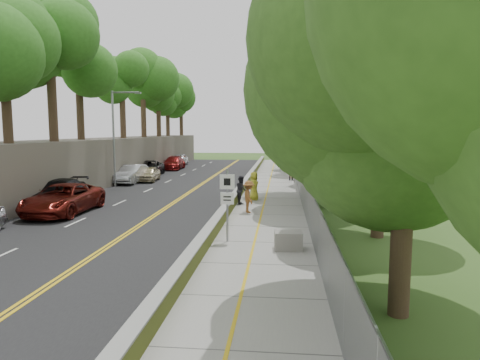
# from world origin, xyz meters

# --- Properties ---
(ground) EXTENTS (140.00, 140.00, 0.00)m
(ground) POSITION_xyz_m (0.00, 0.00, 0.00)
(ground) COLOR #33511E
(ground) RESTS_ON ground
(road) EXTENTS (11.20, 66.00, 0.04)m
(road) POSITION_xyz_m (-5.40, 15.00, 0.02)
(road) COLOR black
(road) RESTS_ON ground
(sidewalk) EXTENTS (4.20, 66.00, 0.05)m
(sidewalk) POSITION_xyz_m (2.55, 15.00, 0.03)
(sidewalk) COLOR gray
(sidewalk) RESTS_ON ground
(jersey_barrier) EXTENTS (0.42, 66.00, 0.60)m
(jersey_barrier) POSITION_xyz_m (0.25, 15.00, 0.30)
(jersey_barrier) COLOR #B0CB20
(jersey_barrier) RESTS_ON ground
(rock_embankment) EXTENTS (5.00, 66.00, 4.00)m
(rock_embankment) POSITION_xyz_m (-13.50, 15.00, 2.00)
(rock_embankment) COLOR #595147
(rock_embankment) RESTS_ON ground
(chainlink_fence) EXTENTS (0.04, 66.00, 2.00)m
(chainlink_fence) POSITION_xyz_m (4.65, 15.00, 1.00)
(chainlink_fence) COLOR slate
(chainlink_fence) RESTS_ON ground
(trees_embankment) EXTENTS (6.40, 66.00, 13.00)m
(trees_embankment) POSITION_xyz_m (-13.00, 15.00, 10.50)
(trees_embankment) COLOR #347620
(trees_embankment) RESTS_ON rock_embankment
(trees_fenceside) EXTENTS (7.00, 66.00, 14.00)m
(trees_fenceside) POSITION_xyz_m (7.00, 15.00, 7.00)
(trees_fenceside) COLOR #47782A
(trees_fenceside) RESTS_ON ground
(streetlight) EXTENTS (2.52, 0.22, 8.00)m
(streetlight) POSITION_xyz_m (-10.46, 14.00, 4.64)
(streetlight) COLOR gray
(streetlight) RESTS_ON ground
(signpost) EXTENTS (0.62, 0.09, 3.10)m
(signpost) POSITION_xyz_m (1.05, -3.02, 1.96)
(signpost) COLOR gray
(signpost) RESTS_ON sidewalk
(construction_barrel) EXTENTS (0.54, 0.54, 0.89)m
(construction_barrel) POSITION_xyz_m (4.30, 21.78, 0.49)
(construction_barrel) COLOR orange
(construction_barrel) RESTS_ON sidewalk
(concrete_block) EXTENTS (1.12, 0.87, 0.72)m
(concrete_block) POSITION_xyz_m (3.60, -4.00, 0.41)
(concrete_block) COLOR slate
(concrete_block) RESTS_ON sidewalk
(car_2) EXTENTS (2.77, 6.00, 1.67)m
(car_2) POSITION_xyz_m (-9.02, 2.24, 0.87)
(car_2) COLOR maroon
(car_2) RESTS_ON road
(car_3) EXTENTS (2.83, 5.83, 1.63)m
(car_3) POSITION_xyz_m (-10.60, 4.56, 0.86)
(car_3) COLOR black
(car_3) RESTS_ON road
(car_4) EXTENTS (1.96, 4.15, 1.37)m
(car_4) POSITION_xyz_m (-9.00, 17.87, 0.73)
(car_4) COLOR #C1B38D
(car_4) RESTS_ON road
(car_5) EXTENTS (1.98, 5.01, 1.62)m
(car_5) POSITION_xyz_m (-10.07, 16.44, 0.85)
(car_5) COLOR #B2B4B9
(car_5) RESTS_ON road
(car_6) EXTENTS (3.10, 5.78, 1.54)m
(car_6) POSITION_xyz_m (-10.60, 22.94, 0.81)
(car_6) COLOR black
(car_6) RESTS_ON road
(car_7) EXTENTS (2.30, 5.40, 1.55)m
(car_7) POSITION_xyz_m (-9.78, 30.03, 0.82)
(car_7) COLOR maroon
(car_7) RESTS_ON road
(car_8) EXTENTS (2.06, 4.72, 1.58)m
(car_8) POSITION_xyz_m (-10.60, 36.46, 0.83)
(car_8) COLOR silver
(car_8) RESTS_ON road
(painter_0) EXTENTS (0.67, 0.97, 1.91)m
(painter_0) POSITION_xyz_m (1.45, 8.04, 1.01)
(painter_0) COLOR gold
(painter_0) RESTS_ON sidewalk
(painter_1) EXTENTS (0.58, 0.70, 1.66)m
(painter_1) POSITION_xyz_m (1.45, 8.51, 0.88)
(painter_1) COLOR silver
(painter_1) RESTS_ON sidewalk
(painter_2) EXTENTS (0.85, 1.00, 1.80)m
(painter_2) POSITION_xyz_m (0.75, 6.42, 0.95)
(painter_2) COLOR black
(painter_2) RESTS_ON sidewalk
(painter_3) EXTENTS (1.00, 1.34, 1.84)m
(painter_3) POSITION_xyz_m (1.45, 3.47, 0.97)
(painter_3) COLOR brown
(painter_3) RESTS_ON sidewalk
(person_far) EXTENTS (0.98, 0.45, 1.63)m
(person_far) POSITION_xyz_m (4.20, 19.76, 0.87)
(person_far) COLOR black
(person_far) RESTS_ON sidewalk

